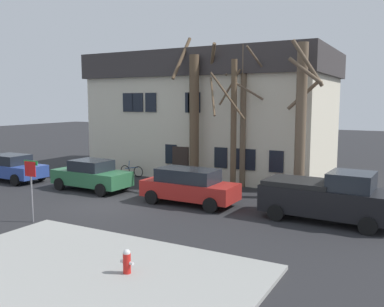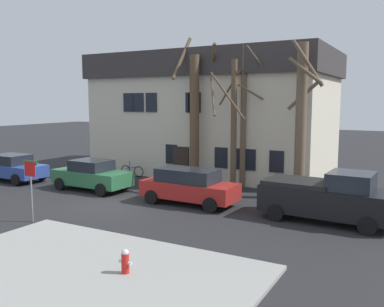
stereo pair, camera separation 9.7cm
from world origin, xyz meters
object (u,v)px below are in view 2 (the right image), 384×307
Objects in this scene: tree_bare_far at (244,111)px; bicycle_leaning at (132,171)px; building_main at (214,113)px; tree_bare_mid at (232,122)px; tree_bare_near at (195,114)px; car_red_wagon at (189,186)px; car_blue_sedan at (11,167)px; pickup_truck_black at (328,197)px; car_green_sedan at (92,175)px; fire_hydrant at (125,261)px; tree_bare_end at (301,118)px; street_sign_pole at (31,179)px.

bicycle_leaning is (-7.58, -0.36, -3.94)m from tree_bare_far.
building_main is 1.98× the size of tree_bare_far.
tree_bare_far is (3.91, -4.30, 0.24)m from building_main.
building_main is at bearing 132.29° from tree_bare_far.
tree_bare_far reaches higher than tree_bare_mid.
tree_bare_near is 5.91m from car_red_wagon.
car_red_wagon is at bearing -98.48° from tree_bare_far.
pickup_truck_black is at bearing 0.97° from car_blue_sedan.
building_main is 13.65m from car_blue_sedan.
tree_bare_near is at bearing 45.90° from car_green_sedan.
fire_hydrant is 15.81m from bicycle_leaning.
tree_bare_mid is 0.91× the size of tree_bare_end.
building_main is 22.89× the size of fire_hydrant.
tree_bare_mid is 1.34× the size of pickup_truck_black.
fire_hydrant is at bearing -98.42° from tree_bare_end.
car_red_wagon reaches higher than car_green_sedan.
tree_bare_near is at bearing 78.64° from street_sign_pole.
car_red_wagon is at bearing -71.16° from building_main.
building_main reaches higher than car_blue_sedan.
tree_bare_far is 1.76× the size of car_green_sedan.
tree_bare_end is (3.54, -1.25, -0.24)m from tree_bare_far.
tree_bare_mid is 2.81× the size of street_sign_pole.
fire_hydrant is at bearing -80.64° from tree_bare_mid.
street_sign_pole is (2.12, -5.84, 0.94)m from car_green_sedan.
tree_bare_far is at bearing 97.76° from fire_hydrant.
building_main is 2.23× the size of tree_bare_mid.
tree_bare_end is 1.72× the size of car_green_sedan.
tree_bare_end reaches higher than tree_bare_mid.
tree_bare_end reaches higher than street_sign_pole.
tree_bare_near is 2.88m from tree_bare_far.
tree_bare_far is 3.76m from tree_bare_end.
fire_hydrant is at bearing -43.41° from car_green_sedan.
building_main is 1.83× the size of tree_bare_near.
tree_bare_mid is at bearing 148.22° from pickup_truck_black.
car_green_sedan is at bearing -179.88° from pickup_truck_black.
street_sign_pole is at bearing 159.69° from fire_hydrant.
tree_bare_near is at bearing 115.04° from car_red_wagon.
car_red_wagon reaches higher than fire_hydrant.
tree_bare_end reaches higher than pickup_truck_black.
tree_bare_far is 11.97m from street_sign_pole.
car_green_sedan is 12.59m from pickup_truck_black.
car_red_wagon is at bearing 107.30° from fire_hydrant.
building_main reaches higher than car_green_sedan.
car_blue_sedan is 6.28m from car_green_sedan.
car_red_wagon is 1.84× the size of street_sign_pole.
tree_bare_mid is at bearing 99.36° from fire_hydrant.
tree_bare_near reaches higher than tree_bare_mid.
tree_bare_mid is 10.28× the size of fire_hydrant.
car_green_sedan is at bearing -152.09° from tree_bare_mid.
building_main is at bearing 51.72° from bicycle_leaning.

